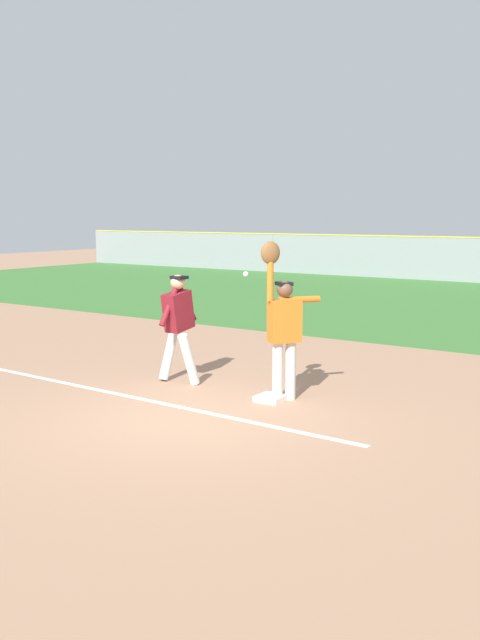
{
  "coord_description": "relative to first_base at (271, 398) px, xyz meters",
  "views": [
    {
      "loc": [
        5.64,
        -6.98,
        2.65
      ],
      "look_at": [
        -0.35,
        1.83,
        1.05
      ],
      "focal_mm": 39.62,
      "sensor_mm": 36.0,
      "label": 1
    }
  ],
  "objects": [
    {
      "name": "ground_plane",
      "position": [
        -0.48,
        -1.4,
        -0.04
      ],
      "size": [
        68.94,
        68.94,
        0.0
      ],
      "primitive_type": "plane",
      "color": "tan"
    },
    {
      "name": "outfield_grass",
      "position": [
        -0.48,
        12.22,
        -0.04
      ],
      "size": [
        45.63,
        14.37,
        0.01
      ],
      "primitive_type": "cube",
      "color": "#3D7533",
      "rests_on": "ground_plane"
    },
    {
      "name": "chalk_foul_line",
      "position": [
        -4.0,
        -0.9,
        -0.04
      ],
      "size": [
        12.0,
        0.48,
        0.01
      ],
      "primitive_type": "cube",
      "rotation": [
        0.0,
        0.0,
        -0.03
      ],
      "color": "white",
      "rests_on": "ground_plane"
    },
    {
      "name": "first_base",
      "position": [
        0.0,
        0.0,
        0.0
      ],
      "size": [
        0.38,
        0.38,
        0.08
      ],
      "primitive_type": "cube",
      "rotation": [
        0.0,
        0.0,
        0.0
      ],
      "color": "white",
      "rests_on": "ground_plane"
    },
    {
      "name": "fielder",
      "position": [
        0.11,
        0.13,
        1.08
      ],
      "size": [
        0.64,
        0.77,
        2.28
      ],
      "rotation": [
        0.0,
        0.0,
        2.48
      ],
      "color": "silver",
      "rests_on": "ground_plane"
    },
    {
      "name": "runner",
      "position": [
        -1.78,
        0.11,
        0.96
      ],
      "size": [
        0.72,
        0.84,
        1.72
      ],
      "rotation": [
        0.0,
        0.0,
        -0.04
      ],
      "color": "white",
      "rests_on": "ground_plane"
    },
    {
      "name": "baseball",
      "position": [
        -0.36,
        -0.12,
        1.77
      ],
      "size": [
        0.07,
        0.07,
        0.07
      ],
      "primitive_type": "sphere",
      "color": "white"
    },
    {
      "name": "parked_car_blue",
      "position": [
        -11.77,
        22.63,
        0.63
      ],
      "size": [
        4.54,
        2.4,
        1.25
      ],
      "rotation": [
        0.0,
        0.0,
        -0.08
      ],
      "color": "#23389E",
      "rests_on": "ground_plane"
    },
    {
      "name": "parked_car_green",
      "position": [
        -5.87,
        23.5,
        0.63
      ],
      "size": [
        4.49,
        2.3,
        1.25
      ],
      "rotation": [
        0.0,
        0.0,
        0.05
      ],
      "color": "#1E6B33",
      "rests_on": "ground_plane"
    }
  ]
}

